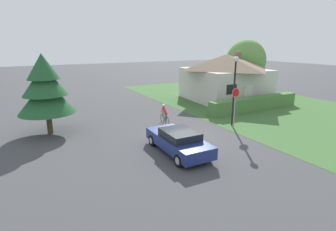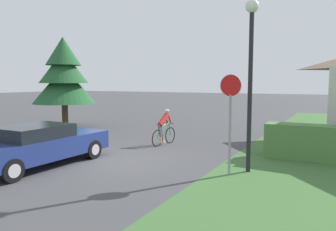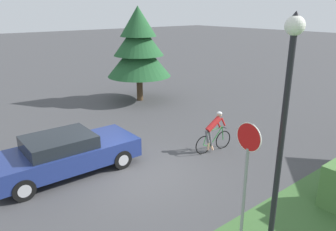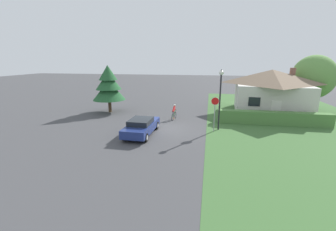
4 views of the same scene
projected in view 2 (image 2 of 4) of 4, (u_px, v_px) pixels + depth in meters
The scene contains 6 objects.
ground_plane at pixel (112, 160), 11.34m from camera, with size 140.00×140.00×0.00m, color #424244.
sedan_left_lane at pixel (38, 145), 10.49m from camera, with size 2.00×4.70×1.33m.
cyclist at pixel (164, 128), 14.04m from camera, with size 0.44×1.68×1.55m.
stop_sign at pixel (230, 106), 9.29m from camera, with size 0.64×0.07×2.91m.
street_lamp at pixel (251, 53), 9.49m from camera, with size 0.39×0.39×5.13m.
conifer_tall_near at pixel (64, 75), 19.15m from camera, with size 3.62×3.62×5.31m.
Camera 2 is at (6.93, -8.92, 2.68)m, focal length 35.00 mm.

